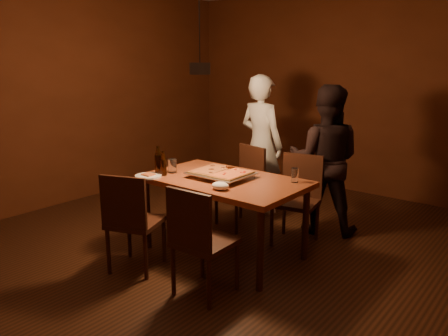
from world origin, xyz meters
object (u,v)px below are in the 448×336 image
Objects in this scene: chair_near_left at (130,214)px; pizza_tray at (221,175)px; chair_near_right at (198,233)px; plate_slice at (148,176)px; diner_white at (261,144)px; pendant_lamp at (200,67)px; beer_bottle_b at (163,163)px; diner_dark at (325,160)px; dining_table at (224,186)px; chair_far_left at (245,178)px; chair_far_right at (299,190)px; beer_bottle_a at (158,160)px.

pizza_tray is (0.35, 0.81, 0.24)m from chair_near_left.
chair_near_right is 1.95× the size of plate_slice.
pizza_tray is 1.34m from diner_white.
chair_near_left is 0.49× the size of pendant_lamp.
beer_bottle_b is 0.15× the size of diner_dark.
pizza_tray is at bearing 63.58° from pendant_lamp.
diner_white is (-0.81, 2.03, 0.30)m from chair_near_right.
dining_table is 0.90× the size of diner_white.
diner_dark reaches higher than chair_near_left.
plate_slice is 0.15× the size of diner_white.
chair_near_right is 1.91m from diner_dark.
chair_far_left is 0.71m from chair_far_right.
dining_table is 0.68m from beer_bottle_a.
chair_near_right is 1.03m from plate_slice.
chair_far_right and chair_near_left have the same top height.
diner_dark is at bearing 178.66° from diner_white.
diner_white is at bearing 87.47° from beer_bottle_b.
diner_white reaches higher than beer_bottle_b.
beer_bottle_b is at bearing 94.67° from diner_white.
beer_bottle_b is at bearing 33.80° from diner_dark.
chair_near_left is 0.74m from chair_near_right.
chair_far_right is 1.48m from chair_near_right.
diner_dark is (0.07, 0.41, 0.26)m from chair_far_right.
chair_far_right is at bearing 62.00° from dining_table.
chair_near_right reaches higher than plate_slice.
beer_bottle_a reaches higher than chair_far_right.
chair_far_left is at bearing 112.79° from dining_table.
beer_bottle_a is at bearing 89.04° from chair_far_left.
beer_bottle_a is at bearing 89.90° from chair_near_left.
beer_bottle_b is (0.07, -0.00, -0.02)m from beer_bottle_a.
plate_slice is (-0.00, -0.13, -0.13)m from beer_bottle_a.
diner_white is at bearing -61.98° from chair_far_left.
chair_near_left is at bearing 45.03° from diner_dark.
chair_far_right is 0.49m from diner_dark.
diner_white is at bearing -30.13° from diner_dark.
chair_near_left is 1.98× the size of beer_bottle_a.
chair_far_left reaches higher than plate_slice.
beer_bottle_b is (-0.52, -0.28, 0.19)m from dining_table.
pizza_tray is (-0.43, -0.72, 0.24)m from chair_far_right.
beer_bottle_b is at bearing 92.78° from chair_far_left.
pendant_lamp is at bearing 14.33° from beer_bottle_b.
dining_table is at bearing 53.99° from pendant_lamp.
chair_near_right is at bearing 65.35° from diner_dark.
pizza_tray is 1.01m from pendant_lamp.
chair_near_left is 0.67m from beer_bottle_a.
pendant_lamp reaches higher than plate_slice.
chair_far_right is (0.71, -0.04, 0.00)m from chair_far_left.
dining_table is at bearing -0.74° from pizza_tray.
chair_far_left is 0.32× the size of diner_dark.
beer_bottle_a is (-0.55, -0.27, 0.11)m from pizza_tray.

